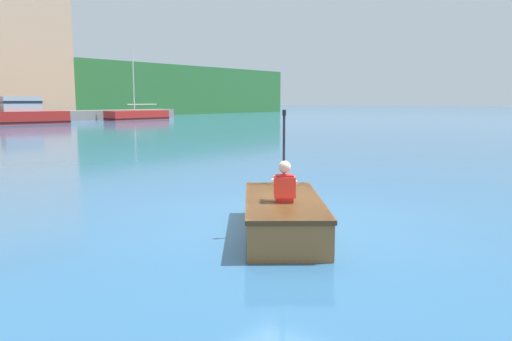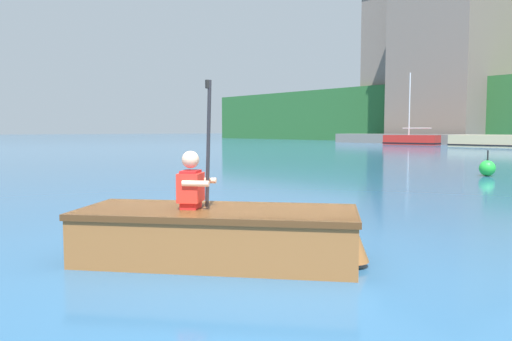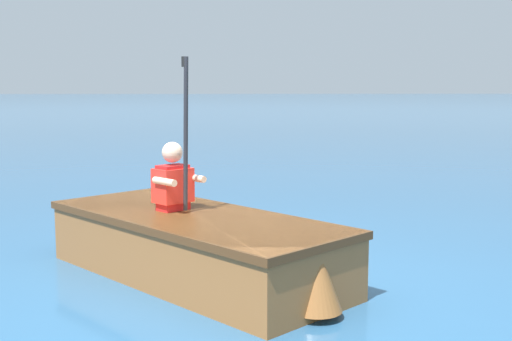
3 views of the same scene
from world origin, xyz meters
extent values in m
plane|color=#28567F|center=(0.00, 0.00, 0.00)|extent=(300.00, 300.00, 0.00)
cube|color=#935B2D|center=(-0.47, -0.35, 0.26)|extent=(2.70, 2.51, 0.52)
cube|color=#513219|center=(-0.47, -0.35, 0.49)|extent=(2.75, 2.57, 0.06)
cube|color=#513219|center=(-0.47, -0.35, 0.48)|extent=(2.29, 2.13, 0.02)
cone|color=#935B2D|center=(0.50, 0.48, 0.28)|extent=(0.51, 0.51, 0.47)
cube|color=#935B2D|center=(-0.62, -0.48, 0.47)|extent=(0.75, 0.85, 0.03)
cube|color=red|center=(-0.67, -0.52, 0.70)|extent=(0.28, 0.29, 0.38)
cube|color=red|center=(-0.67, -0.52, 0.72)|extent=(0.35, 0.36, 0.28)
sphere|color=beige|center=(-0.67, -0.52, 1.00)|extent=(0.17, 0.17, 0.17)
cylinder|color=beige|center=(-0.51, -0.58, 0.78)|extent=(0.23, 0.21, 0.06)
cylinder|color=beige|center=(-0.70, -0.35, 0.78)|extent=(0.23, 0.21, 0.06)
cylinder|color=#232328|center=(-0.54, -0.41, 1.15)|extent=(0.08, 0.07, 1.23)
cylinder|color=black|center=(-0.54, -0.41, 1.72)|extent=(0.05, 0.05, 0.08)
camera|label=1|loc=(-6.07, -4.48, 1.90)|focal=35.00mm
camera|label=2|loc=(3.41, -3.23, 1.28)|focal=35.00mm
camera|label=3|loc=(4.58, -0.21, 1.52)|focal=45.00mm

